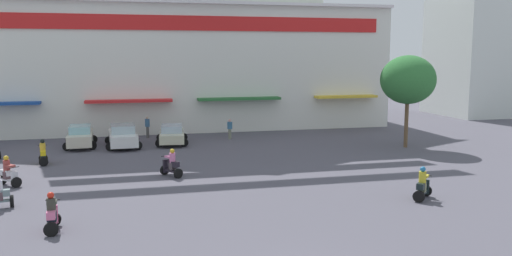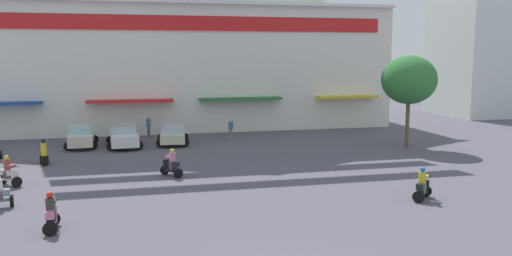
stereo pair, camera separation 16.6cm
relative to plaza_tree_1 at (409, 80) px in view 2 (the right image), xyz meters
The scene contains 14 objects.
ground_plane 16.59m from the plaza_tree_1, 153.83° to the right, with size 128.00×128.00×0.00m, color #52505B.
colonial_building 22.29m from the plaza_tree_1, 131.11° to the left, with size 36.26×17.39×22.30m.
flank_building_right 25.35m from the plaza_tree_1, 41.19° to the left, with size 10.50×8.94×12.88m.
plaza_tree_1 is the anchor object (origin of this frame).
parked_car_0 23.27m from the plaza_tree_1, 165.98° to the left, with size 2.33×4.42×1.54m.
parked_car_1 20.31m from the plaza_tree_1, 166.02° to the left, with size 2.60×4.51×1.60m.
parked_car_2 17.20m from the plaza_tree_1, 161.73° to the left, with size 2.54×4.14×1.40m.
scooter_rider_0 25.59m from the plaza_tree_1, 149.41° to the right, with size 0.57×1.33×1.52m.
scooter_rider_4 24.24m from the plaza_tree_1, behind, with size 0.72×1.38×1.54m.
scooter_rider_5 17.98m from the plaza_tree_1, 163.11° to the right, with size 1.16×1.41×1.53m.
scooter_rider_7 14.31m from the plaza_tree_1, 116.58° to the right, with size 1.33×1.30×1.53m.
scooter_rider_9 25.65m from the plaza_tree_1, 168.11° to the right, with size 1.30×1.29×1.53m.
pedestrian_0 13.62m from the plaza_tree_1, 150.27° to the left, with size 0.54×0.54×1.56m.
pedestrian_2 19.80m from the plaza_tree_1, 154.15° to the left, with size 0.36×0.36×1.71m.
Camera 2 is at (-4.44, -12.70, 6.48)m, focal length 36.64 mm.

